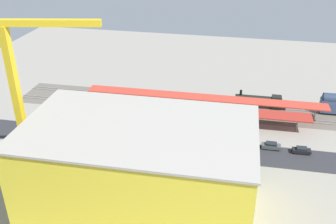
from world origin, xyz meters
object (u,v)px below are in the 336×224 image
(street_tree_0, at_px, (214,143))
(traffic_light, at_px, (246,128))
(platform_canopy_far, at_px, (204,98))
(tower_crane, at_px, (23,95))
(locomotive, at_px, (261,101))
(parked_car_3, at_px, (219,142))
(box_truck_0, at_px, (164,154))
(construction_building, at_px, (140,171))
(parked_car_2, at_px, (243,144))
(street_tree_4, at_px, (165,138))
(box_truck_1, at_px, (200,158))
(platform_canopy_near, at_px, (178,107))
(street_tree_2, at_px, (54,125))
(parked_car_0, at_px, (301,151))
(street_tree_3, at_px, (241,146))
(street_tree_5, at_px, (124,134))
(street_tree_1, at_px, (129,135))
(parked_car_1, at_px, (271,146))

(street_tree_0, height_order, traffic_light, street_tree_0)
(platform_canopy_far, height_order, tower_crane, tower_crane)
(locomotive, distance_m, parked_car_3, 25.25)
(platform_canopy_far, height_order, box_truck_0, platform_canopy_far)
(traffic_light, bearing_deg, construction_building, 56.14)
(parked_car_2, distance_m, street_tree_4, 20.21)
(box_truck_1, relative_size, street_tree_0, 1.17)
(parked_car_2, bearing_deg, box_truck_0, 29.25)
(platform_canopy_near, distance_m, parked_car_2, 20.92)
(box_truck_1, distance_m, street_tree_2, 35.45)
(locomotive, distance_m, tower_crane, 67.05)
(box_truck_1, bearing_deg, parked_car_0, -157.88)
(street_tree_3, xyz_separation_m, street_tree_5, (26.86, -0.27, -0.36))
(street_tree_0, distance_m, traffic_light, 11.73)
(street_tree_2, bearing_deg, street_tree_5, -177.11)
(locomotive, distance_m, construction_building, 54.74)
(box_truck_1, relative_size, traffic_light, 1.47)
(traffic_light, bearing_deg, street_tree_5, 17.96)
(street_tree_2, relative_size, street_tree_3, 1.09)
(locomotive, distance_m, box_truck_0, 39.20)
(box_truck_1, xyz_separation_m, street_tree_5, (18.12, -1.72, 3.24))
(parked_car_2, relative_size, parked_car_3, 1.13)
(parked_car_0, bearing_deg, street_tree_5, 10.49)
(locomotive, distance_m, traffic_light, 22.03)
(locomotive, height_order, parked_car_0, locomotive)
(box_truck_1, distance_m, street_tree_4, 8.92)
(parked_car_0, bearing_deg, street_tree_1, 12.92)
(street_tree_4, bearing_deg, tower_crane, 28.40)
(parked_car_3, bearing_deg, parked_car_0, -179.45)
(parked_car_0, height_order, box_truck_1, box_truck_1)
(construction_building, distance_m, box_truck_0, 18.26)
(parked_car_3, bearing_deg, box_truck_0, 39.01)
(construction_building, relative_size, street_tree_2, 4.55)
(parked_car_2, height_order, street_tree_3, street_tree_3)
(box_truck_0, xyz_separation_m, street_tree_4, (-0.28, -0.61, 3.99))
(parked_car_3, distance_m, construction_building, 30.15)
(parked_car_1, height_order, street_tree_0, street_tree_0)
(box_truck_0, distance_m, street_tree_1, 9.11)
(parked_car_0, xyz_separation_m, construction_building, (31.88, 26.42, 8.21))
(parked_car_2, relative_size, street_tree_3, 0.58)
(parked_car_1, bearing_deg, parked_car_3, 3.07)
(street_tree_0, height_order, street_tree_2, street_tree_2)
(locomotive, xyz_separation_m, construction_building, (22.51, 49.38, 7.18))
(platform_canopy_near, relative_size, parked_car_2, 14.94)
(locomotive, bearing_deg, street_tree_0, 70.77)
(parked_car_2, distance_m, tower_crane, 51.20)
(platform_canopy_near, bearing_deg, street_tree_5, 62.11)
(platform_canopy_near, xyz_separation_m, street_tree_2, (26.58, 18.83, 1.81))
(tower_crane, xyz_separation_m, street_tree_5, (-14.25, -14.68, -15.24))
(parked_car_2, height_order, street_tree_2, street_tree_2)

